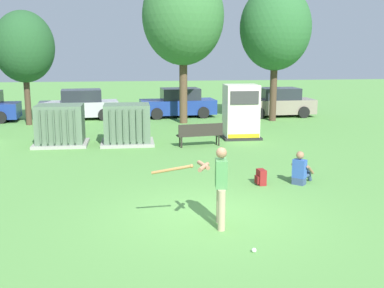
{
  "coord_description": "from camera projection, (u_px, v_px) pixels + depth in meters",
  "views": [
    {
      "loc": [
        -1.73,
        -10.12,
        3.75
      ],
      "look_at": [
        0.06,
        3.5,
        1.0
      ],
      "focal_mm": 44.19,
      "sensor_mm": 36.0,
      "label": 1
    }
  ],
  "objects": [
    {
      "name": "transformer_mid_west",
      "position": [
        127.0,
        125.0,
        18.94
      ],
      "size": [
        2.1,
        1.7,
        1.62
      ],
      "color": "#9E9B93",
      "rests_on": "ground"
    },
    {
      "name": "seated_spectator",
      "position": [
        301.0,
        171.0,
        13.39
      ],
      "size": [
        0.74,
        0.74,
        0.96
      ],
      "color": "#384C75",
      "rests_on": "ground"
    },
    {
      "name": "park_bench",
      "position": [
        200.0,
        133.0,
        18.52
      ],
      "size": [
        1.84,
        0.67,
        0.92
      ],
      "color": "#2D2823",
      "rests_on": "ground"
    },
    {
      "name": "parked_car_right_of_center",
      "position": [
        178.0,
        104.0,
        26.73
      ],
      "size": [
        4.31,
        2.15,
        1.62
      ],
      "color": "navy",
      "rests_on": "ground"
    },
    {
      "name": "parked_car_rightmost",
      "position": [
        277.0,
        103.0,
        26.94
      ],
      "size": [
        4.24,
        2.0,
        1.62
      ],
      "color": "gray",
      "rests_on": "ground"
    },
    {
      "name": "sports_ball",
      "position": [
        254.0,
        250.0,
        8.88
      ],
      "size": [
        0.09,
        0.09,
        0.09
      ],
      "primitive_type": "sphere",
      "color": "white",
      "rests_on": "ground"
    },
    {
      "name": "tree_center_right",
      "position": [
        275.0,
        28.0,
        24.46
      ],
      "size": [
        3.69,
        3.69,
        7.06
      ],
      "color": "#4C3828",
      "rests_on": "ground"
    },
    {
      "name": "parked_car_left_of_center",
      "position": [
        80.0,
        105.0,
        25.85
      ],
      "size": [
        4.35,
        2.24,
        1.62
      ],
      "color": "#B2B2B7",
      "rests_on": "ground"
    },
    {
      "name": "tree_left",
      "position": [
        24.0,
        47.0,
        23.23
      ],
      "size": [
        2.96,
        2.96,
        5.65
      ],
      "color": "#4C3828",
      "rests_on": "ground"
    },
    {
      "name": "backpack",
      "position": [
        261.0,
        177.0,
        13.31
      ],
      "size": [
        0.29,
        0.34,
        0.44
      ],
      "color": "maroon",
      "rests_on": "ground"
    },
    {
      "name": "transformer_west",
      "position": [
        60.0,
        126.0,
        18.72
      ],
      "size": [
        2.1,
        1.7,
        1.62
      ],
      "color": "#9E9B93",
      "rests_on": "ground"
    },
    {
      "name": "generator_enclosure",
      "position": [
        241.0,
        112.0,
        20.18
      ],
      "size": [
        1.6,
        1.4,
        2.3
      ],
      "color": "#262626",
      "rests_on": "ground"
    },
    {
      "name": "batter",
      "position": [
        218.0,
        183.0,
        10.02
      ],
      "size": [
        1.62,
        0.73,
        1.74
      ],
      "color": "tan",
      "rests_on": "ground"
    },
    {
      "name": "tree_center_left",
      "position": [
        183.0,
        17.0,
        23.57
      ],
      "size": [
        4.1,
        4.1,
        7.83
      ],
      "color": "brown",
      "rests_on": "ground"
    },
    {
      "name": "ground_plane",
      "position": [
        209.0,
        217.0,
        10.8
      ],
      "size": [
        96.0,
        96.0,
        0.0
      ],
      "primitive_type": "plane",
      "color": "#5B9947"
    }
  ]
}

